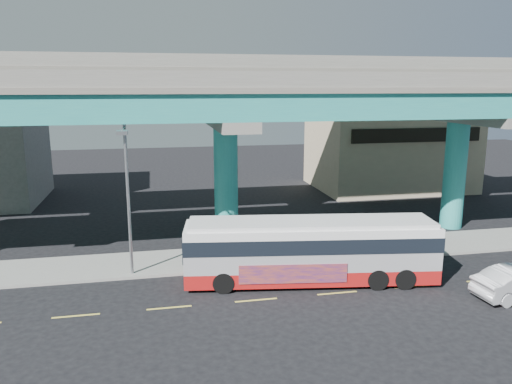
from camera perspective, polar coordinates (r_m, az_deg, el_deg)
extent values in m
plane|color=black|center=(24.05, -0.14, -11.97)|extent=(120.00, 120.00, 0.00)
cube|color=gray|center=(29.05, -2.34, -7.50)|extent=(70.00, 4.00, 0.15)
cube|color=#D8C64C|center=(23.64, -19.88, -13.17)|extent=(2.00, 0.12, 0.01)
cube|color=#D8C64C|center=(23.37, -9.89, -12.90)|extent=(2.00, 0.12, 0.01)
cube|color=#D8C64C|center=(23.78, 0.01, -12.25)|extent=(2.00, 0.12, 0.01)
cube|color=#D8C64C|center=(24.83, 9.27, -11.32)|extent=(2.00, 0.12, 0.01)
cube|color=#D8C64C|center=(26.46, 17.52, -10.24)|extent=(2.00, 0.12, 0.01)
cube|color=#D8C64C|center=(28.55, 24.64, -9.14)|extent=(2.00, 0.12, 0.01)
cylinder|color=teal|center=(31.43, -3.44, 0.86)|extent=(1.50, 1.50, 7.40)
cube|color=gray|center=(30.90, -3.54, 8.15)|extent=(2.00, 12.00, 0.60)
cube|color=gray|center=(34.32, -4.41, 10.04)|extent=(1.80, 5.00, 1.20)
cylinder|color=teal|center=(37.22, 21.74, 1.78)|extent=(1.50, 1.50, 7.40)
cube|color=gray|center=(36.77, 22.23, 7.92)|extent=(2.00, 12.00, 0.60)
cube|color=gray|center=(39.69, 19.51, 9.66)|extent=(1.80, 5.00, 1.20)
cube|color=teal|center=(27.39, -2.50, 9.76)|extent=(52.00, 5.00, 1.40)
cube|color=gray|center=(27.37, -2.51, 11.54)|extent=(52.00, 5.40, 0.30)
cube|color=gray|center=(24.91, -1.57, 12.76)|extent=(52.00, 0.25, 0.80)
cube|color=gray|center=(29.84, -3.32, 12.63)|extent=(52.00, 0.25, 0.80)
cube|color=teal|center=(34.30, -4.45, 12.21)|extent=(52.00, 5.00, 1.40)
cube|color=gray|center=(34.31, -4.47, 13.63)|extent=(52.00, 5.40, 0.30)
cube|color=gray|center=(31.86, -3.89, 14.75)|extent=(52.00, 0.25, 0.80)
cube|color=gray|center=(36.81, -5.00, 14.37)|extent=(52.00, 0.25, 0.80)
cube|color=tan|center=(50.23, 14.91, 4.46)|extent=(14.00, 10.00, 7.00)
cube|color=black|center=(45.53, 17.92, 6.20)|extent=(12.00, 0.25, 1.20)
cube|color=#A01313|center=(25.80, 6.19, -8.95)|extent=(12.80, 4.49, 0.73)
cube|color=#B1B1B6|center=(25.41, 6.25, -6.53)|extent=(12.80, 4.49, 1.57)
cube|color=black|center=(25.25, 6.28, -5.41)|extent=(12.86, 4.55, 0.73)
cube|color=silver|center=(25.08, 6.31, -4.16)|extent=(12.80, 4.49, 0.42)
cube|color=silver|center=(25.00, 6.33, -3.47)|extent=(12.36, 4.19, 0.21)
cube|color=black|center=(27.04, 19.60, -5.22)|extent=(0.42, 2.40, 1.25)
cube|color=black|center=(25.06, -8.14, -5.97)|extent=(0.42, 2.40, 1.25)
cube|color=navy|center=(24.26, 4.27, -9.33)|extent=(5.17, 0.82, 0.94)
cylinder|color=black|center=(24.38, -3.74, -10.32)|extent=(1.08, 0.46, 1.04)
cylinder|color=black|center=(26.62, -3.70, -8.35)|extent=(1.08, 0.46, 1.04)
cylinder|color=black|center=(25.42, 13.73, -9.69)|extent=(1.08, 0.46, 1.04)
cylinder|color=black|center=(27.58, 12.28, -7.87)|extent=(1.08, 0.46, 1.04)
cylinder|color=black|center=(25.84, 16.65, -9.50)|extent=(1.08, 0.46, 1.04)
cylinder|color=black|center=(27.96, 14.99, -7.73)|extent=(1.08, 0.46, 1.04)
cylinder|color=gray|center=(26.19, -14.38, -0.97)|extent=(0.16, 0.16, 7.83)
cylinder|color=gray|center=(24.58, -14.93, 6.92)|extent=(0.12, 2.12, 0.12)
cube|color=gray|center=(23.53, -15.05, 6.57)|extent=(0.50, 0.70, 0.18)
cylinder|color=gray|center=(28.58, 7.27, -5.54)|extent=(0.06, 0.06, 2.10)
cylinder|color=#B20A0A|center=(28.26, 7.35, -3.63)|extent=(0.67, 0.32, 0.72)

